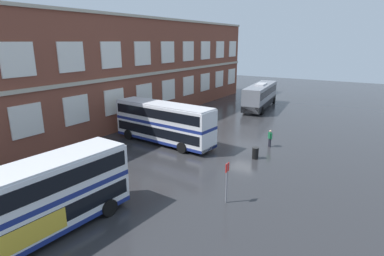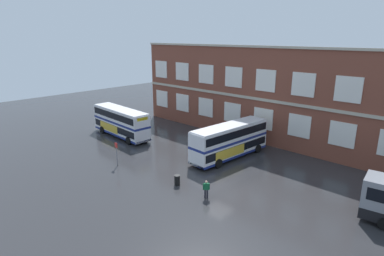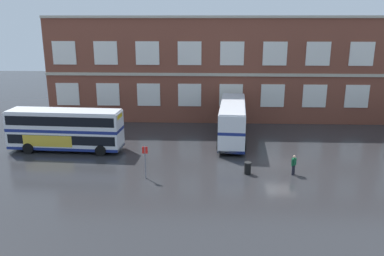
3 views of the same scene
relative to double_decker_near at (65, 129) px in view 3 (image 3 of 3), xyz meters
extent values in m
plane|color=#2B2B2D|center=(20.49, -0.99, -2.15)|extent=(120.00, 120.00, 0.00)
cube|color=brown|center=(21.68, 15.01, 4.14)|extent=(55.36, 8.00, 12.59)
cube|color=#B2A893|center=(21.68, 10.93, 3.89)|extent=(55.36, 0.16, 0.36)
cube|color=#B2A893|center=(21.68, 10.96, 10.59)|extent=(55.36, 0.28, 0.30)
cube|color=silver|center=(-3.48, 10.95, 1.37)|extent=(2.82, 0.12, 2.77)
cube|color=silver|center=(1.55, 10.95, 1.37)|extent=(2.82, 0.12, 2.77)
cube|color=silver|center=(6.58, 10.95, 1.37)|extent=(2.82, 0.12, 2.77)
cube|color=silver|center=(11.61, 10.95, 1.37)|extent=(2.82, 0.12, 2.77)
cube|color=silver|center=(16.65, 10.95, 1.37)|extent=(2.82, 0.12, 2.77)
cube|color=silver|center=(21.68, 10.95, 1.37)|extent=(2.82, 0.12, 2.77)
cube|color=silver|center=(26.71, 10.95, 1.37)|extent=(2.82, 0.12, 2.77)
cube|color=silver|center=(31.75, 10.95, 1.37)|extent=(2.82, 0.12, 2.77)
cube|color=silver|center=(-3.48, 10.95, 6.41)|extent=(2.82, 0.12, 2.77)
cube|color=silver|center=(1.55, 10.95, 6.41)|extent=(2.82, 0.12, 2.77)
cube|color=silver|center=(6.58, 10.95, 6.41)|extent=(2.82, 0.12, 2.77)
cube|color=silver|center=(11.61, 10.95, 6.41)|extent=(2.82, 0.12, 2.77)
cube|color=silver|center=(16.65, 10.95, 6.41)|extent=(2.82, 0.12, 2.77)
cube|color=silver|center=(21.68, 10.95, 6.41)|extent=(2.82, 0.12, 2.77)
cube|color=silver|center=(26.71, 10.95, 6.41)|extent=(2.82, 0.12, 2.77)
cube|color=silver|center=(31.75, 10.95, 6.41)|extent=(2.82, 0.12, 2.77)
cube|color=silver|center=(0.00, 0.00, -0.92)|extent=(11.12, 3.16, 1.75)
cube|color=black|center=(0.00, 0.00, -0.71)|extent=(10.69, 3.17, 0.90)
cube|color=navy|center=(0.00, 0.00, 0.10)|extent=(11.12, 3.16, 0.30)
cube|color=silver|center=(0.00, 0.00, 1.03)|extent=(11.12, 3.16, 1.55)
cube|color=black|center=(0.00, 0.00, 1.10)|extent=(10.69, 3.17, 0.90)
cube|color=navy|center=(0.00, 0.00, -1.66)|extent=(11.13, 3.18, 0.28)
cube|color=silver|center=(0.00, 0.00, 1.86)|extent=(10.90, 3.04, 0.12)
cube|color=gold|center=(-1.39, -1.21, -0.84)|extent=(4.83, 0.30, 1.10)
cube|color=yellow|center=(5.46, -0.30, 1.45)|extent=(0.15, 1.66, 0.40)
cylinder|color=black|center=(3.77, -1.49, -1.63)|extent=(1.06, 0.38, 1.04)
cylinder|color=black|center=(3.91, 1.06, -1.63)|extent=(1.06, 0.38, 1.04)
cylinder|color=black|center=(-3.37, -1.09, -1.63)|extent=(1.06, 0.38, 1.04)
cylinder|color=black|center=(-3.23, 1.46, -1.63)|extent=(1.06, 0.38, 1.04)
cube|color=silver|center=(16.47, 4.05, -0.92)|extent=(3.37, 11.16, 1.75)
cube|color=black|center=(16.47, 4.05, -0.71)|extent=(3.37, 10.72, 0.90)
cube|color=navy|center=(16.47, 4.05, 0.10)|extent=(3.37, 11.16, 0.30)
cube|color=silver|center=(16.47, 4.05, 1.03)|extent=(3.37, 11.16, 1.55)
cube|color=black|center=(16.47, 4.05, 1.10)|extent=(3.37, 10.72, 0.90)
cube|color=navy|center=(16.47, 4.05, -1.66)|extent=(3.39, 11.16, 0.28)
cube|color=silver|center=(16.47, 4.05, 1.86)|extent=(3.25, 10.93, 0.12)
cube|color=gold|center=(17.65, 2.63, -0.84)|extent=(0.39, 4.83, 1.10)
cube|color=yellow|center=(16.88, 9.50, 1.45)|extent=(1.66, 0.18, 0.40)
cylinder|color=black|center=(18.03, 7.79, -1.63)|extent=(0.40, 1.06, 1.04)
cylinder|color=black|center=(15.48, 7.98, -1.63)|extent=(0.40, 1.06, 1.04)
cylinder|color=black|center=(17.49, 0.66, -1.63)|extent=(0.40, 1.06, 1.04)
cylinder|color=black|center=(14.95, 0.85, -1.63)|extent=(0.40, 1.06, 1.04)
cylinder|color=black|center=(20.95, -5.47, -1.72)|extent=(0.23, 0.23, 0.85)
cylinder|color=black|center=(21.08, -5.32, -1.72)|extent=(0.23, 0.23, 0.85)
cube|color=#145933|center=(21.01, -5.40, -1.00)|extent=(0.44, 0.46, 0.60)
cylinder|color=#145933|center=(20.84, -5.59, -1.03)|extent=(0.16, 0.16, 0.57)
cylinder|color=#145933|center=(21.18, -5.20, -1.03)|extent=(0.16, 0.16, 0.57)
sphere|color=tan|center=(21.01, -5.40, -0.56)|extent=(0.22, 0.22, 0.22)
cylinder|color=slate|center=(8.85, -6.65, -0.80)|extent=(0.10, 0.10, 2.70)
cube|color=red|center=(8.85, -6.67, 0.27)|extent=(0.44, 0.04, 0.56)
cylinder|color=black|center=(17.23, -5.38, -1.67)|extent=(0.56, 0.56, 0.95)
cylinder|color=black|center=(17.23, -5.38, -1.16)|extent=(0.60, 0.60, 0.08)
camera|label=1|loc=(-7.54, -14.37, 7.85)|focal=29.19mm
camera|label=2|loc=(37.92, -25.04, 11.98)|focal=29.89mm
camera|label=3|loc=(13.82, -36.08, 10.43)|focal=36.63mm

